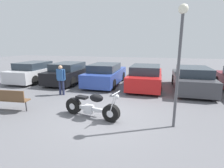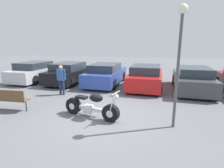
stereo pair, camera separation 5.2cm
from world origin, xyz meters
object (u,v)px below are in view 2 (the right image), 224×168
parked_car_blue (106,75)px  parked_car_red (146,77)px  lamp_post (180,47)px  parked_car_black (70,73)px  park_bench (9,98)px  person_standing (61,78)px  parked_car_silver (37,72)px  parked_car_dark_grey (192,79)px  motorcycle (91,106)px

parked_car_blue → parked_car_red: size_ratio=1.00×
lamp_post → parked_car_black: bearing=141.2°
park_bench → lamp_post: lamp_post is taller
lamp_post → person_standing: size_ratio=2.38×
parked_car_blue → parked_car_red: same height
lamp_post → person_standing: bearing=157.0°
parked_car_black → parked_car_red: size_ratio=1.00×
park_bench → person_standing: bearing=73.5°
parked_car_silver → parked_car_red: 7.93m
parked_car_silver → lamp_post: (9.28, -5.16, 1.90)m
parked_car_red → parked_car_dark_grey: same height
person_standing → parked_car_dark_grey: bearing=22.2°
parked_car_blue → parked_car_dark_grey: size_ratio=1.00×
parked_car_blue → person_standing: bearing=-116.4°
parked_car_black → parked_car_blue: 2.64m
parked_car_black → lamp_post: 8.73m
parked_car_red → parked_car_dark_grey: size_ratio=1.00×
parked_car_black → person_standing: 3.22m
lamp_post → parked_car_red: bearing=104.5°
parked_car_black → park_bench: (0.37, -5.61, -0.11)m
lamp_post → parked_car_silver: bearing=150.9°
parked_car_dark_grey → park_bench: parked_car_dark_grey is taller
parked_car_blue → person_standing: person_standing is taller
parked_car_silver → parked_car_dark_grey: bearing=-0.3°
person_standing → parked_car_red: bearing=34.7°
parked_car_dark_grey → parked_car_black: bearing=178.3°
motorcycle → parked_car_silver: bearing=141.2°
parked_car_black → parked_car_dark_grey: (7.93, -0.23, 0.00)m
parked_car_black → person_standing: (1.14, -3.00, 0.27)m
parked_car_silver → park_bench: 6.21m
parked_car_silver → person_standing: 4.73m
motorcycle → parked_car_dark_grey: (4.19, 5.09, 0.24)m
parked_car_red → parked_car_dark_grey: (2.64, -0.10, 0.00)m
parked_car_blue → parked_car_red: (2.64, -0.16, 0.00)m
parked_car_black → lamp_post: (6.64, -5.34, 1.90)m
parked_car_dark_grey → person_standing: (-6.79, -2.77, 0.27)m
lamp_post → motorcycle: bearing=179.6°
motorcycle → lamp_post: bearing=-0.4°
motorcycle → parked_car_black: 6.51m
parked_car_black → lamp_post: size_ratio=1.18×
parked_car_silver → parked_car_red: (7.93, 0.05, 0.00)m
parked_car_red → motorcycle: bearing=-106.6°
parked_car_blue → parked_car_silver: bearing=-177.7°
motorcycle → parked_car_blue: parked_car_blue is taller
motorcycle → parked_car_black: parked_car_black is taller
parked_car_blue → parked_car_dark_grey: bearing=-2.8°
parked_car_blue → motorcycle: bearing=-78.4°
parked_car_silver → parked_car_red: bearing=0.4°
parked_car_red → person_standing: bearing=-145.3°
parked_car_blue → lamp_post: lamp_post is taller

